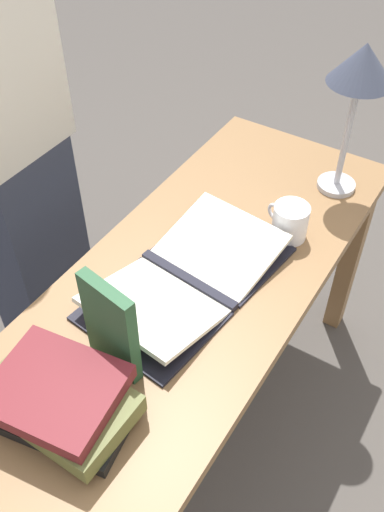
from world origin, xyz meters
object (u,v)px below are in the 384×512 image
book_stack_tall (58,400)px  book_standing_upright (111,328)px  open_book (188,278)px  person_reader (7,140)px  reading_lamp (361,74)px  coffee_mug (290,222)px

book_stack_tall → book_standing_upright: book_standing_upright is taller
open_book → book_stack_tall: (0.44, -0.02, 0.04)m
person_reader → reading_lamp: bearing=-60.8°
book_stack_tall → reading_lamp: (-1.00, 0.19, 0.30)m
person_reader → coffee_mug: bearing=-76.1°
book_stack_tall → book_standing_upright: 0.17m
book_standing_upright → reading_lamp: 0.89m
book_stack_tall → coffee_mug: size_ratio=2.51×
open_book → book_stack_tall: size_ratio=1.81×
open_book → person_reader: 0.69m
book_stack_tall → person_reader: (-0.53, -0.65, 0.08)m
open_book → reading_lamp: (-0.56, 0.16, 0.34)m
open_book → coffee_mug: bearing=162.0°
open_book → book_standing_upright: bearing=5.2°
open_book → coffee_mug: size_ratio=4.54×
book_stack_tall → reading_lamp: bearing=169.5°
coffee_mug → book_standing_upright: bearing=-13.8°
reading_lamp → person_reader: 0.98m
person_reader → open_book: bearing=-97.6°
book_stack_tall → reading_lamp: reading_lamp is taller
open_book → book_standing_upright: 0.30m
book_stack_tall → book_standing_upright: size_ratio=1.28×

